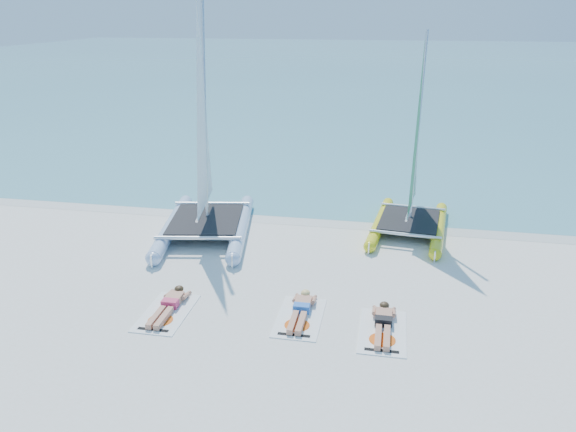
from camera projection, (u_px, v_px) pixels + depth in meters
The scene contains 11 objects.
ground at pixel (289, 299), 13.40m from camera, with size 140.00×140.00×0.00m, color white.
sea at pixel (381, 63), 71.45m from camera, with size 140.00×115.00×0.01m, color #76C5C5.
wet_sand_strip at pixel (320, 219), 18.47m from camera, with size 140.00×1.40×0.01m, color silver.
catamaran_blue at pixel (203, 163), 16.71m from camera, with size 3.46×5.72×7.32m.
catamaran_yellow at pixel (415, 167), 17.24m from camera, with size 2.62×4.92×6.15m.
towel_a at pixel (167, 313), 12.77m from camera, with size 1.00×1.85×0.02m, color white.
sunbather_a at pixel (169, 304), 12.91m from camera, with size 0.37×1.73×0.26m.
towel_b at pixel (300, 317), 12.57m from camera, with size 1.00×1.85×0.02m, color white.
sunbather_b at pixel (301, 309), 12.71m from camera, with size 0.37×1.73×0.26m.
towel_c at pixel (383, 331), 12.03m from camera, with size 1.00×1.85×0.02m, color white.
sunbather_c at pixel (383, 322), 12.17m from camera, with size 0.37×1.73×0.26m.
Camera 1 is at (2.21, -11.67, 6.51)m, focal length 35.00 mm.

